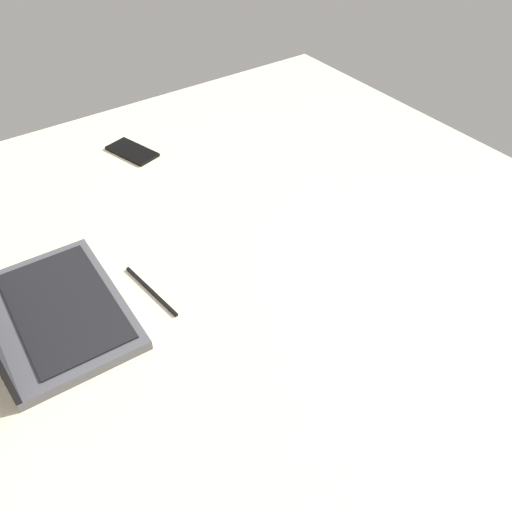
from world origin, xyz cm
name	(u,v)px	position (x,y,z in cm)	size (l,w,h in cm)	color
bed_mattress	(313,305)	(0.00, 0.00, 9.00)	(180.00, 140.00, 18.00)	beige
laptop	(35,307)	(18.84, 49.49, 22.41)	(33.63, 23.91, 23.00)	#4C4C51
cell_phone	(132,151)	(63.78, 10.00, 18.40)	(6.80, 14.00, 0.80)	black
charger_cable	(151,291)	(14.60, 29.39, 18.30)	(17.00, 0.60, 0.60)	black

